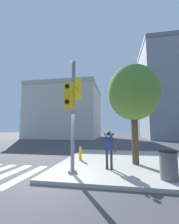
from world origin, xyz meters
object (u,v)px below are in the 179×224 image
(traffic_signal_pole, at_px, (73,104))
(person_photographer, at_px, (109,146))
(street_tree, at_px, (133,93))
(fire_hydrant, at_px, (80,153))
(trash_bin, at_px, (169,165))

(traffic_signal_pole, xyz_separation_m, person_photographer, (1.44, 0.97, -1.81))
(street_tree, bearing_deg, fire_hydrant, 170.57)
(street_tree, bearing_deg, trash_bin, -69.11)
(fire_hydrant, bearing_deg, trash_bin, -35.36)
(person_photographer, height_order, fire_hydrant, person_photographer)
(trash_bin, bearing_deg, traffic_signal_pole, 177.51)
(street_tree, bearing_deg, person_photographer, -138.50)
(fire_hydrant, height_order, trash_bin, trash_bin)
(person_photographer, height_order, trash_bin, person_photographer)
(traffic_signal_pole, bearing_deg, fire_hydrant, 96.73)
(person_photographer, relative_size, fire_hydrant, 2.25)
(traffic_signal_pole, height_order, street_tree, street_tree)
(street_tree, height_order, trash_bin, street_tree)
(traffic_signal_pole, relative_size, street_tree, 0.91)
(traffic_signal_pole, height_order, person_photographer, traffic_signal_pole)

